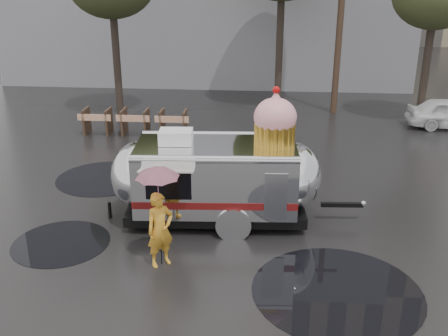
{
  "coord_description": "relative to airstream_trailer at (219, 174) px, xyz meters",
  "views": [
    {
      "loc": [
        -0.44,
        -9.22,
        6.2
      ],
      "look_at": [
        -1.49,
        2.97,
        1.44
      ],
      "focal_mm": 42.0,
      "sensor_mm": 36.0,
      "label": 1
    }
  ],
  "objects": [
    {
      "name": "utility_pole",
      "position": [
        4.11,
        11.03,
        3.36
      ],
      "size": [
        1.6,
        0.28,
        9.0
      ],
      "color": "#473323",
      "rests_on": "ground"
    },
    {
      "name": "airstream_trailer",
      "position": [
        0.0,
        0.0,
        0.0
      ],
      "size": [
        6.67,
        2.78,
        3.59
      ],
      "rotation": [
        0.0,
        0.0,
        0.06
      ],
      "color": "silver",
      "rests_on": "ground"
    },
    {
      "name": "barricade_row",
      "position": [
        -3.94,
        6.99,
        -0.74
      ],
      "size": [
        4.3,
        0.8,
        1.0
      ],
      "color": "#473323",
      "rests_on": "ground"
    },
    {
      "name": "puddles",
      "position": [
        1.22,
        -2.31,
        -1.26
      ],
      "size": [
        14.39,
        11.77,
        0.01
      ],
      "color": "black",
      "rests_on": "ground"
    },
    {
      "name": "ground",
      "position": [
        1.61,
        -2.97,
        -1.26
      ],
      "size": [
        120.0,
        120.0,
        0.0
      ],
      "primitive_type": "plane",
      "color": "black",
      "rests_on": "ground"
    },
    {
      "name": "umbrella_pink",
      "position": [
        -1.07,
        -2.29,
        0.68
      ],
      "size": [
        1.14,
        1.14,
        2.33
      ],
      "color": "pink",
      "rests_on": "ground"
    },
    {
      "name": "person_left",
      "position": [
        -1.07,
        -2.29,
        -0.41
      ],
      "size": [
        0.73,
        0.7,
        1.7
      ],
      "primitive_type": "imported",
      "rotation": [
        0.0,
        0.0,
        0.69
      ],
      "color": "gold",
      "rests_on": "ground"
    }
  ]
}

